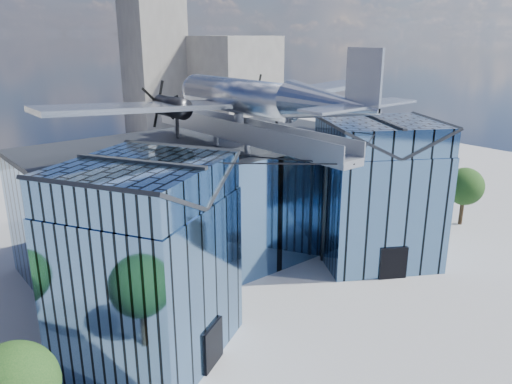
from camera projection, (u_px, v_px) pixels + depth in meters
ground_plane at (273, 290)px, 37.33m from camera, size 120.00×120.00×0.00m
museum at (226, 201)px, 39.95m from camera, size 32.88×24.50×17.60m
bg_towers at (54, 94)px, 72.52m from camera, size 77.00×24.50×26.00m
tree_plaza_e at (465, 187)px, 49.06m from camera, size 4.70×4.70×5.83m
tree_side_e at (344, 160)px, 58.56m from camera, size 5.02×5.02×6.08m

